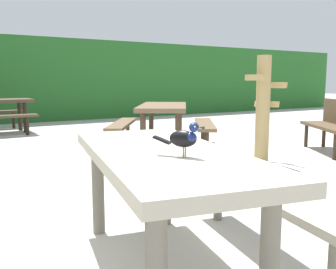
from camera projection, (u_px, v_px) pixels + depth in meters
picnic_table_foreground at (162, 180)px, 2.24m from camera, size 1.99×2.01×0.74m
bird_grackle at (185, 137)px, 1.98m from camera, size 0.18×0.25×0.18m
picnic_table_mid_right at (163, 116)px, 6.41m from camera, size 2.35×2.36×0.74m
stalk_post_right_side at (263, 109)px, 5.31m from camera, size 0.57×0.47×1.48m
park_bench_side at (335, 122)px, 6.02m from camera, size 1.09×1.43×0.84m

